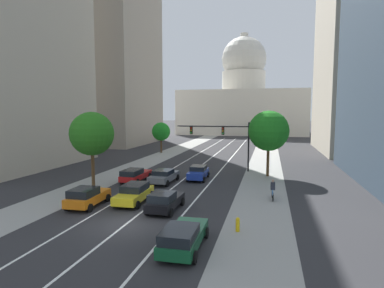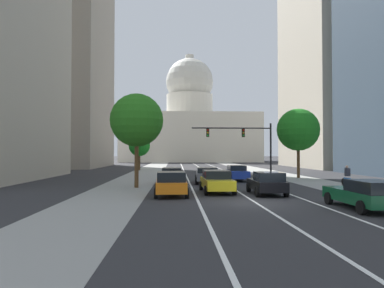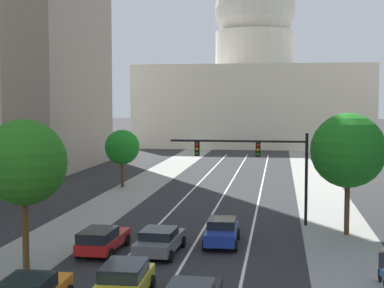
{
  "view_description": "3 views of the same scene",
  "coord_description": "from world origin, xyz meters",
  "px_view_note": "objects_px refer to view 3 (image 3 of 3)",
  "views": [
    {
      "loc": [
        9.07,
        -18.65,
        7.41
      ],
      "look_at": [
        0.13,
        17.74,
        3.58
      ],
      "focal_mm": 29.74,
      "sensor_mm": 36.0,
      "label": 1
    },
    {
      "loc": [
        -4.39,
        -19.59,
        2.76
      ],
      "look_at": [
        -2.22,
        27.34,
        3.88
      ],
      "focal_mm": 33.27,
      "sensor_mm": 36.0,
      "label": 2
    },
    {
      "loc": [
        4.79,
        -18.21,
        8.34
      ],
      "look_at": [
        -2.06,
        27.42,
        4.82
      ],
      "focal_mm": 54.83,
      "sensor_mm": 36.0,
      "label": 3
    }
  ],
  "objects_px": {
    "cyclist": "(383,267)",
    "street_tree_near_right": "(348,150)",
    "capitol_building": "(254,86)",
    "car_red": "(102,239)",
    "car_yellow": "(123,282)",
    "street_tree_mid_left": "(122,147)",
    "street_tree_near_left": "(24,163)",
    "traffic_signal_mast": "(260,158)",
    "car_blue": "(222,231)",
    "car_gray": "(160,240)"
  },
  "relations": [
    {
      "from": "cyclist",
      "to": "street_tree_near_left",
      "type": "xyz_separation_m",
      "value": [
        -16.87,
        0.04,
        4.44
      ]
    },
    {
      "from": "car_gray",
      "to": "cyclist",
      "type": "distance_m",
      "value": 11.66
    },
    {
      "from": "car_red",
      "to": "car_yellow",
      "type": "height_order",
      "value": "car_yellow"
    },
    {
      "from": "cyclist",
      "to": "car_yellow",
      "type": "bearing_deg",
      "value": 104.37
    },
    {
      "from": "capitol_building",
      "to": "street_tree_near_left",
      "type": "relative_size",
      "value": 5.48
    },
    {
      "from": "car_gray",
      "to": "traffic_signal_mast",
      "type": "bearing_deg",
      "value": -28.29
    },
    {
      "from": "car_red",
      "to": "street_tree_near_right",
      "type": "height_order",
      "value": "street_tree_near_right"
    },
    {
      "from": "capitol_building",
      "to": "car_red",
      "type": "relative_size",
      "value": 8.66
    },
    {
      "from": "car_red",
      "to": "car_yellow",
      "type": "distance_m",
      "value": 7.8
    },
    {
      "from": "cyclist",
      "to": "street_tree_near_right",
      "type": "height_order",
      "value": "street_tree_near_right"
    },
    {
      "from": "capitol_building",
      "to": "car_gray",
      "type": "relative_size",
      "value": 8.73
    },
    {
      "from": "traffic_signal_mast",
      "to": "cyclist",
      "type": "bearing_deg",
      "value": -64.47
    },
    {
      "from": "car_gray",
      "to": "traffic_signal_mast",
      "type": "height_order",
      "value": "traffic_signal_mast"
    },
    {
      "from": "street_tree_near_right",
      "to": "street_tree_mid_left",
      "type": "relative_size",
      "value": 1.37
    },
    {
      "from": "traffic_signal_mast",
      "to": "street_tree_near_right",
      "type": "distance_m",
      "value": 5.99
    },
    {
      "from": "car_red",
      "to": "car_blue",
      "type": "xyz_separation_m",
      "value": [
        6.26,
        2.78,
        0.02
      ]
    },
    {
      "from": "car_yellow",
      "to": "street_tree_near_right",
      "type": "distance_m",
      "value": 17.7
    },
    {
      "from": "car_red",
      "to": "car_blue",
      "type": "bearing_deg",
      "value": -65.03
    },
    {
      "from": "car_red",
      "to": "street_tree_near_right",
      "type": "xyz_separation_m",
      "value": [
        13.63,
        6.39,
        4.47
      ]
    },
    {
      "from": "capitol_building",
      "to": "traffic_signal_mast",
      "type": "height_order",
      "value": "capitol_building"
    },
    {
      "from": "car_red",
      "to": "street_tree_near_right",
      "type": "distance_m",
      "value": 15.7
    },
    {
      "from": "car_yellow",
      "to": "street_tree_near_right",
      "type": "xyz_separation_m",
      "value": [
        10.5,
        13.54,
        4.44
      ]
    },
    {
      "from": "car_red",
      "to": "street_tree_mid_left",
      "type": "xyz_separation_m",
      "value": [
        -5.29,
        23.49,
        3.05
      ]
    },
    {
      "from": "car_yellow",
      "to": "street_tree_mid_left",
      "type": "height_order",
      "value": "street_tree_mid_left"
    },
    {
      "from": "street_tree_mid_left",
      "to": "car_blue",
      "type": "bearing_deg",
      "value": -60.86
    },
    {
      "from": "street_tree_near_left",
      "to": "street_tree_mid_left",
      "type": "bearing_deg",
      "value": 95.35
    },
    {
      "from": "car_blue",
      "to": "street_tree_near_right",
      "type": "height_order",
      "value": "street_tree_near_right"
    },
    {
      "from": "capitol_building",
      "to": "street_tree_mid_left",
      "type": "xyz_separation_m",
      "value": [
        -9.99,
        -56.0,
        -6.96
      ]
    },
    {
      "from": "car_blue",
      "to": "cyclist",
      "type": "distance_m",
      "value": 10.12
    },
    {
      "from": "car_blue",
      "to": "street_tree_mid_left",
      "type": "height_order",
      "value": "street_tree_mid_left"
    },
    {
      "from": "street_tree_near_right",
      "to": "capitol_building",
      "type": "bearing_deg",
      "value": 96.97
    },
    {
      "from": "cyclist",
      "to": "traffic_signal_mast",
      "type": "bearing_deg",
      "value": 22.01
    },
    {
      "from": "street_tree_near_right",
      "to": "car_red",
      "type": "bearing_deg",
      "value": -154.88
    },
    {
      "from": "capitol_building",
      "to": "car_yellow",
      "type": "xyz_separation_m",
      "value": [
        -1.57,
        -86.63,
        -9.98
      ]
    },
    {
      "from": "car_gray",
      "to": "capitol_building",
      "type": "bearing_deg",
      "value": 1.45
    },
    {
      "from": "traffic_signal_mast",
      "to": "street_tree_near_left",
      "type": "bearing_deg",
      "value": -131.59
    },
    {
      "from": "traffic_signal_mast",
      "to": "street_tree_mid_left",
      "type": "bearing_deg",
      "value": 132.53
    },
    {
      "from": "street_tree_mid_left",
      "to": "street_tree_near_right",
      "type": "bearing_deg",
      "value": -42.11
    },
    {
      "from": "car_yellow",
      "to": "street_tree_mid_left",
      "type": "xyz_separation_m",
      "value": [
        -8.42,
        30.64,
        3.02
      ]
    },
    {
      "from": "traffic_signal_mast",
      "to": "cyclist",
      "type": "xyz_separation_m",
      "value": [
        5.92,
        -12.39,
        -3.57
      ]
    },
    {
      "from": "traffic_signal_mast",
      "to": "street_tree_near_right",
      "type": "relative_size",
      "value": 1.22
    },
    {
      "from": "traffic_signal_mast",
      "to": "street_tree_near_left",
      "type": "height_order",
      "value": "street_tree_near_left"
    },
    {
      "from": "capitol_building",
      "to": "car_gray",
      "type": "bearing_deg",
      "value": -91.13
    },
    {
      "from": "capitol_building",
      "to": "car_red",
      "type": "xyz_separation_m",
      "value": [
        -4.7,
        -79.49,
        -10.01
      ]
    },
    {
      "from": "car_red",
      "to": "car_yellow",
      "type": "bearing_deg",
      "value": -155.28
    },
    {
      "from": "capitol_building",
      "to": "car_red",
      "type": "distance_m",
      "value": 80.26
    },
    {
      "from": "street_tree_near_right",
      "to": "street_tree_near_left",
      "type": "height_order",
      "value": "street_tree_near_right"
    },
    {
      "from": "car_gray",
      "to": "street_tree_near_left",
      "type": "bearing_deg",
      "value": 125.84
    },
    {
      "from": "car_gray",
      "to": "cyclist",
      "type": "relative_size",
      "value": 2.7
    },
    {
      "from": "car_gray",
      "to": "traffic_signal_mast",
      "type": "relative_size",
      "value": 0.5
    }
  ]
}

